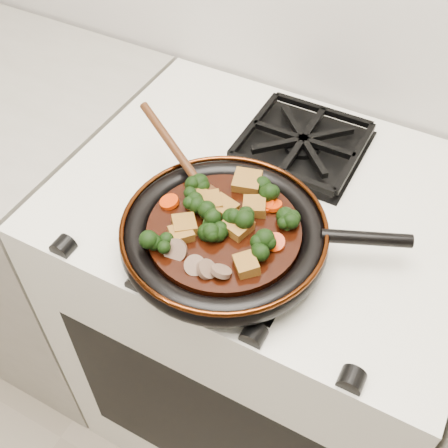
% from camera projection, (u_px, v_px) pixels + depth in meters
% --- Properties ---
extents(stove, '(0.76, 0.60, 0.90)m').
position_uv_depth(stove, '(260.00, 324.00, 1.35)').
color(stove, silver).
rests_on(stove, ground).
extents(burner_grate_front, '(0.23, 0.23, 0.03)m').
position_uv_depth(burner_grate_front, '(237.00, 241.00, 0.92)').
color(burner_grate_front, black).
rests_on(burner_grate_front, stove).
extents(burner_grate_back, '(0.23, 0.23, 0.03)m').
position_uv_depth(burner_grate_back, '(303.00, 143.00, 1.09)').
color(burner_grate_back, black).
rests_on(burner_grate_back, stove).
extents(skillet, '(0.44, 0.33, 0.05)m').
position_uv_depth(skillet, '(225.00, 235.00, 0.89)').
color(skillet, black).
rests_on(skillet, burner_grate_front).
extents(braising_sauce, '(0.24, 0.24, 0.02)m').
position_uv_depth(braising_sauce, '(224.00, 233.00, 0.89)').
color(braising_sauce, black).
rests_on(braising_sauce, skillet).
extents(tofu_cube_0, '(0.06, 0.06, 0.03)m').
position_uv_depth(tofu_cube_0, '(210.00, 204.00, 0.91)').
color(tofu_cube_0, brown).
rests_on(tofu_cube_0, braising_sauce).
extents(tofu_cube_1, '(0.05, 0.05, 0.03)m').
position_uv_depth(tofu_cube_1, '(247.00, 182.00, 0.94)').
color(tofu_cube_1, brown).
rests_on(tofu_cube_1, braising_sauce).
extents(tofu_cube_2, '(0.04, 0.04, 0.03)m').
position_uv_depth(tofu_cube_2, '(203.00, 202.00, 0.91)').
color(tofu_cube_2, brown).
rests_on(tofu_cube_2, braising_sauce).
extents(tofu_cube_3, '(0.05, 0.05, 0.02)m').
position_uv_depth(tofu_cube_3, '(184.00, 226.00, 0.88)').
color(tofu_cube_3, brown).
rests_on(tofu_cube_3, braising_sauce).
extents(tofu_cube_4, '(0.05, 0.05, 0.03)m').
position_uv_depth(tofu_cube_4, '(222.00, 208.00, 0.90)').
color(tofu_cube_4, brown).
rests_on(tofu_cube_4, braising_sauce).
extents(tofu_cube_5, '(0.05, 0.05, 0.03)m').
position_uv_depth(tofu_cube_5, '(246.00, 265.00, 0.83)').
color(tofu_cube_5, brown).
rests_on(tofu_cube_5, braising_sauce).
extents(tofu_cube_6, '(0.05, 0.05, 0.03)m').
position_uv_depth(tofu_cube_6, '(255.00, 207.00, 0.90)').
color(tofu_cube_6, brown).
rests_on(tofu_cube_6, braising_sauce).
extents(tofu_cube_7, '(0.05, 0.05, 0.02)m').
position_uv_depth(tofu_cube_7, '(237.00, 227.00, 0.87)').
color(tofu_cube_7, brown).
rests_on(tofu_cube_7, braising_sauce).
extents(tofu_cube_8, '(0.05, 0.05, 0.02)m').
position_uv_depth(tofu_cube_8, '(181.00, 234.00, 0.87)').
color(tofu_cube_8, brown).
rests_on(tofu_cube_8, braising_sauce).
extents(tofu_cube_9, '(0.04, 0.05, 0.03)m').
position_uv_depth(tofu_cube_9, '(236.00, 227.00, 0.88)').
color(tofu_cube_9, brown).
rests_on(tofu_cube_9, braising_sauce).
extents(broccoli_floret_0, '(0.07, 0.06, 0.06)m').
position_uv_depth(broccoli_floret_0, '(287.00, 224.00, 0.88)').
color(broccoli_floret_0, black).
rests_on(broccoli_floret_0, braising_sauce).
extents(broccoli_floret_1, '(0.09, 0.08, 0.08)m').
position_uv_depth(broccoli_floret_1, '(192.00, 203.00, 0.90)').
color(broccoli_floret_1, black).
rests_on(broccoli_floret_1, braising_sauce).
extents(broccoli_floret_2, '(0.09, 0.09, 0.06)m').
position_uv_depth(broccoli_floret_2, '(203.00, 186.00, 0.93)').
color(broccoli_floret_2, black).
rests_on(broccoli_floret_2, braising_sauce).
extents(broccoli_floret_3, '(0.09, 0.08, 0.06)m').
position_uv_depth(broccoli_floret_3, '(206.00, 222.00, 0.88)').
color(broccoli_floret_3, black).
rests_on(broccoli_floret_3, braising_sauce).
extents(broccoli_floret_4, '(0.07, 0.07, 0.08)m').
position_uv_depth(broccoli_floret_4, '(242.00, 218.00, 0.88)').
color(broccoli_floret_4, black).
rests_on(broccoli_floret_4, braising_sauce).
extents(broccoli_floret_5, '(0.08, 0.09, 0.07)m').
position_uv_depth(broccoli_floret_5, '(263.00, 251.00, 0.84)').
color(broccoli_floret_5, black).
rests_on(broccoli_floret_5, braising_sauce).
extents(broccoli_floret_6, '(0.08, 0.08, 0.07)m').
position_uv_depth(broccoli_floret_6, '(267.00, 191.00, 0.93)').
color(broccoli_floret_6, black).
rests_on(broccoli_floret_6, braising_sauce).
extents(broccoli_floret_7, '(0.07, 0.08, 0.06)m').
position_uv_depth(broccoli_floret_7, '(160.00, 242.00, 0.85)').
color(broccoli_floret_7, black).
rests_on(broccoli_floret_7, braising_sauce).
extents(broccoli_floret_8, '(0.07, 0.08, 0.07)m').
position_uv_depth(broccoli_floret_8, '(216.00, 234.00, 0.86)').
color(broccoli_floret_8, black).
rests_on(broccoli_floret_8, braising_sauce).
extents(carrot_coin_0, '(0.03, 0.03, 0.02)m').
position_uv_depth(carrot_coin_0, '(273.00, 205.00, 0.91)').
color(carrot_coin_0, red).
rests_on(carrot_coin_0, braising_sauce).
extents(carrot_coin_1, '(0.03, 0.03, 0.02)m').
position_uv_depth(carrot_coin_1, '(275.00, 243.00, 0.86)').
color(carrot_coin_1, red).
rests_on(carrot_coin_1, braising_sauce).
extents(carrot_coin_2, '(0.03, 0.03, 0.02)m').
position_uv_depth(carrot_coin_2, '(169.00, 202.00, 0.91)').
color(carrot_coin_2, red).
rests_on(carrot_coin_2, braising_sauce).
extents(carrot_coin_3, '(0.03, 0.03, 0.02)m').
position_uv_depth(carrot_coin_3, '(265.00, 205.00, 0.91)').
color(carrot_coin_3, red).
rests_on(carrot_coin_3, braising_sauce).
extents(carrot_coin_4, '(0.03, 0.03, 0.01)m').
position_uv_depth(carrot_coin_4, '(263.00, 243.00, 0.86)').
color(carrot_coin_4, red).
rests_on(carrot_coin_4, braising_sauce).
extents(mushroom_slice_0, '(0.03, 0.03, 0.02)m').
position_uv_depth(mushroom_slice_0, '(221.00, 271.00, 0.82)').
color(mushroom_slice_0, brown).
rests_on(mushroom_slice_0, braising_sauce).
extents(mushroom_slice_1, '(0.04, 0.04, 0.03)m').
position_uv_depth(mushroom_slice_1, '(207.00, 269.00, 0.82)').
color(mushroom_slice_1, brown).
rests_on(mushroom_slice_1, braising_sauce).
extents(mushroom_slice_2, '(0.04, 0.04, 0.02)m').
position_uv_depth(mushroom_slice_2, '(195.00, 265.00, 0.83)').
color(mushroom_slice_2, brown).
rests_on(mushroom_slice_2, braising_sauce).
extents(mushroom_slice_3, '(0.04, 0.04, 0.03)m').
position_uv_depth(mushroom_slice_3, '(175.00, 251.00, 0.84)').
color(mushroom_slice_3, brown).
rests_on(mushroom_slice_3, braising_sauce).
extents(mushroom_slice_4, '(0.04, 0.05, 0.03)m').
position_uv_depth(mushroom_slice_4, '(199.00, 190.00, 0.93)').
color(mushroom_slice_4, brown).
rests_on(mushroom_slice_4, braising_sauce).
extents(wooden_spoon, '(0.13, 0.09, 0.21)m').
position_uv_depth(wooden_spoon, '(189.00, 169.00, 0.94)').
color(wooden_spoon, '#42210E').
rests_on(wooden_spoon, braising_sauce).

